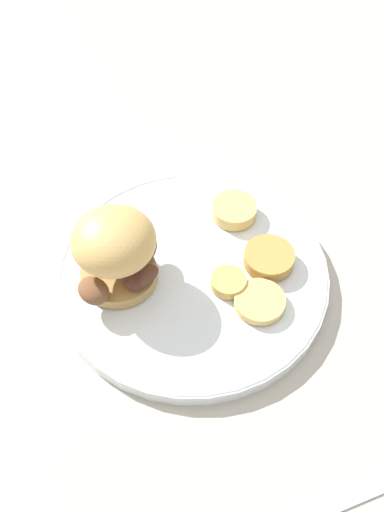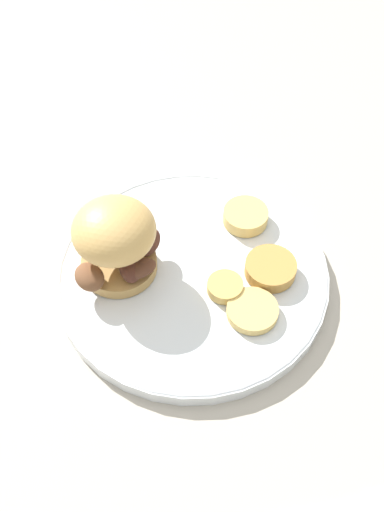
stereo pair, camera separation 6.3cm
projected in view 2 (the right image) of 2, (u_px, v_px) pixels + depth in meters
name	position (u px, v px, depth m)	size (l,w,h in m)	color
ground_plane	(192.00, 279.00, 0.66)	(4.00, 4.00, 0.00)	#B2A899
dinner_plate	(192.00, 274.00, 0.65)	(0.30, 0.30, 0.02)	white
sandwich	(116.00, 241.00, 0.61)	(0.10, 0.10, 0.09)	tan
potato_round_0	(252.00, 311.00, 0.61)	(0.05, 0.05, 0.01)	#DBB766
potato_round_1	(225.00, 287.00, 0.63)	(0.04, 0.04, 0.01)	tan
potato_round_2	(246.00, 216.00, 0.68)	(0.05, 0.05, 0.02)	#DBB766
potato_round_3	(271.00, 268.00, 0.64)	(0.06, 0.06, 0.02)	#BC8942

